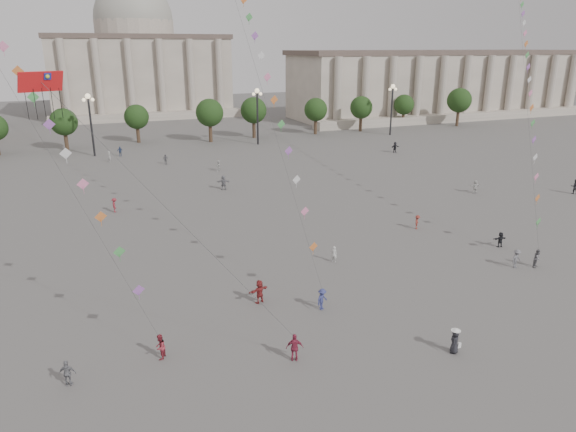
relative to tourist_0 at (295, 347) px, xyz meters
name	(u,v)px	position (x,y,z in m)	size (l,w,h in m)	color
ground	(385,344)	(6.07, -0.46, -0.90)	(360.00, 360.00, 0.00)	#54514F
hall_east	(438,84)	(81.07, 93.43, 7.53)	(84.00, 26.22, 17.20)	gray
hall_central	(138,61)	(6.07, 128.76, 13.34)	(48.30, 34.30, 35.50)	gray
tree_row	(172,115)	(6.07, 77.54, 4.50)	(137.12, 5.12, 8.00)	#37251B
lamp_post_mid_west	(90,113)	(-8.93, 69.54, 6.46)	(2.00, 0.90, 10.65)	#262628
lamp_post_mid_east	(257,106)	(21.07, 69.54, 6.46)	(2.00, 0.90, 10.65)	#262628
lamp_post_far_east	(392,100)	(51.07, 69.54, 6.46)	(2.00, 0.90, 10.65)	#262628
person_crowd_0	(120,151)	(-4.80, 67.54, -0.03)	(1.02, 0.42, 1.73)	navy
person_crowd_3	(500,240)	(25.25, 9.93, -0.16)	(1.37, 0.44, 1.48)	black
person_crowd_4	(218,166)	(8.28, 50.53, -0.08)	(1.52, 0.48, 1.64)	#BBBAB6
person_crowd_6	(516,259)	(22.97, 5.64, -0.06)	(1.08, 0.62, 1.67)	slate
person_crowd_7	(475,186)	(36.13, 25.98, -0.03)	(1.60, 0.51, 1.73)	silver
person_crowd_8	(417,222)	(20.95, 17.14, -0.15)	(0.96, 0.55, 1.49)	maroon
person_crowd_9	(395,147)	(41.35, 52.74, 0.05)	(1.76, 0.56, 1.89)	black
person_crowd_10	(110,157)	(-6.78, 63.36, 0.00)	(0.65, 0.43, 1.79)	#AFAFAB
person_crowd_12	(224,183)	(6.21, 39.73, 0.07)	(1.79, 0.57, 1.93)	slate
person_crowd_13	(334,254)	(8.97, 12.58, -0.15)	(0.54, 0.35, 1.48)	beige
person_crowd_15	(575,187)	(47.85, 20.90, 0.06)	(0.93, 0.72, 1.91)	black
person_crowd_16	(165,159)	(1.50, 58.22, -0.08)	(0.95, 0.40, 1.62)	#5D5C61
person_crowd_17	(115,205)	(-7.98, 34.85, -0.06)	(1.08, 0.62, 1.67)	maroon
tourist_0	(295,347)	(0.00, 0.00, 0.00)	(1.05, 0.44, 1.79)	#922741
tourist_2	(260,291)	(0.42, 7.83, 0.01)	(1.68, 0.53, 1.81)	maroon
tourist_3	(68,373)	(-12.75, 2.48, -0.10)	(0.93, 0.39, 1.59)	slate
kite_flyer_0	(160,347)	(-7.54, 3.21, -0.08)	(0.79, 0.62, 1.63)	maroon
kite_flyer_1	(322,299)	(4.28, 5.15, -0.08)	(1.05, 0.60, 1.63)	navy
kite_flyer_2	(537,258)	(24.77, 5.08, -0.09)	(0.78, 0.61, 1.60)	#5F5E62
hat_person	(455,341)	(9.54, -2.92, -0.05)	(0.91, 0.89, 1.69)	black
dragon_kite	(46,98)	(-11.90, 4.50, 14.75)	(7.15, 2.95, 19.67)	red
kite_train_east	(523,28)	(40.39, 25.67, 19.34)	(29.83, 38.58, 60.30)	#3F3F3F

